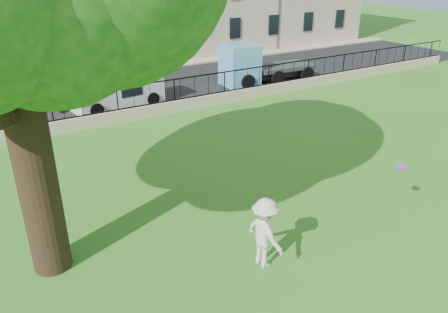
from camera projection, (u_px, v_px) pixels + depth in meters
ground at (270, 248)px, 11.89m from camera, size 120.00×120.00×0.00m
retaining_wall at (119, 116)px, 21.06m from camera, size 50.00×0.40×0.60m
iron_railing at (117, 99)px, 20.71m from camera, size 50.00×0.05×1.13m
street at (91, 98)px, 24.82m from camera, size 60.00×9.00×0.01m
sidewalk at (68, 78)px, 28.83m from camera, size 60.00×1.40×0.12m
man at (265, 233)px, 10.89m from camera, size 0.78×1.27×1.90m
frisbee at (401, 167)px, 12.46m from camera, size 0.32×0.33×0.12m
white_van at (117, 89)px, 23.03m from camera, size 4.86×2.32×1.97m
blue_truck at (267, 62)px, 27.73m from camera, size 6.09×2.56×2.50m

